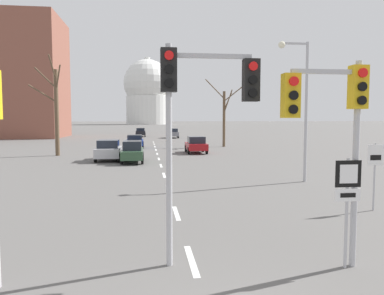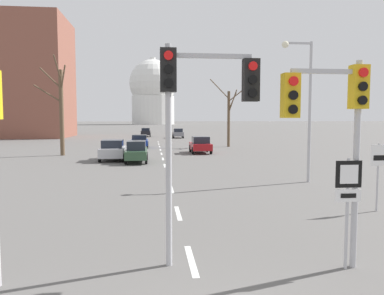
% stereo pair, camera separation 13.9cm
% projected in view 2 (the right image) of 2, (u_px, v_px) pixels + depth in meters
% --- Properties ---
extents(lane_stripe_0, '(0.16, 2.00, 0.01)m').
position_uv_depth(lane_stripe_0, '(191.00, 260.00, 8.93)').
color(lane_stripe_0, silver).
rests_on(lane_stripe_0, ground_plane).
extents(lane_stripe_1, '(0.16, 2.00, 0.01)m').
position_uv_depth(lane_stripe_1, '(178.00, 213.00, 13.39)').
color(lane_stripe_1, silver).
rests_on(lane_stripe_1, ground_plane).
extents(lane_stripe_2, '(0.16, 2.00, 0.01)m').
position_uv_depth(lane_stripe_2, '(171.00, 189.00, 17.85)').
color(lane_stripe_2, silver).
rests_on(lane_stripe_2, ground_plane).
extents(lane_stripe_3, '(0.16, 2.00, 0.01)m').
position_uv_depth(lane_stripe_3, '(167.00, 175.00, 22.31)').
color(lane_stripe_3, silver).
rests_on(lane_stripe_3, ground_plane).
extents(lane_stripe_4, '(0.16, 2.00, 0.01)m').
position_uv_depth(lane_stripe_4, '(165.00, 166.00, 26.77)').
color(lane_stripe_4, silver).
rests_on(lane_stripe_4, ground_plane).
extents(lane_stripe_5, '(0.16, 2.00, 0.01)m').
position_uv_depth(lane_stripe_5, '(163.00, 159.00, 31.23)').
color(lane_stripe_5, silver).
rests_on(lane_stripe_5, ground_plane).
extents(lane_stripe_6, '(0.16, 2.00, 0.01)m').
position_uv_depth(lane_stripe_6, '(161.00, 154.00, 35.70)').
color(lane_stripe_6, silver).
rests_on(lane_stripe_6, ground_plane).
extents(lane_stripe_7, '(0.16, 2.00, 0.01)m').
position_uv_depth(lane_stripe_7, '(160.00, 150.00, 40.16)').
color(lane_stripe_7, silver).
rests_on(lane_stripe_7, ground_plane).
extents(lane_stripe_8, '(0.16, 2.00, 0.01)m').
position_uv_depth(lane_stripe_8, '(159.00, 147.00, 44.62)').
color(lane_stripe_8, silver).
rests_on(lane_stripe_8, ground_plane).
extents(lane_stripe_9, '(0.16, 2.00, 0.01)m').
position_uv_depth(lane_stripe_9, '(159.00, 144.00, 49.08)').
color(lane_stripe_9, silver).
rests_on(lane_stripe_9, ground_plane).
extents(lane_stripe_10, '(0.16, 2.00, 0.01)m').
position_uv_depth(lane_stripe_10, '(158.00, 142.00, 53.54)').
color(lane_stripe_10, silver).
rests_on(lane_stripe_10, ground_plane).
extents(traffic_signal_near_right, '(1.92, 0.34, 4.66)m').
position_uv_depth(traffic_signal_near_right, '(334.00, 112.00, 8.21)').
color(traffic_signal_near_right, '#B2B2B7').
rests_on(traffic_signal_near_right, ground_plane).
extents(traffic_signal_centre_tall, '(2.24, 0.34, 5.04)m').
position_uv_depth(traffic_signal_centre_tall, '(197.00, 99.00, 8.42)').
color(traffic_signal_centre_tall, '#B2B2B7').
rests_on(traffic_signal_centre_tall, ground_plane).
extents(route_sign_post, '(0.60, 0.08, 2.51)m').
position_uv_depth(route_sign_post, '(348.00, 194.00, 8.30)').
color(route_sign_post, '#B2B2B7').
rests_on(route_sign_post, ground_plane).
extents(speed_limit_sign, '(0.60, 0.08, 2.49)m').
position_uv_depth(speed_limit_sign, '(378.00, 165.00, 13.54)').
color(speed_limit_sign, '#B2B2B7').
rests_on(speed_limit_sign, ground_plane).
extents(street_lamp_right, '(1.67, 0.36, 7.36)m').
position_uv_depth(street_lamp_right, '(305.00, 96.00, 19.56)').
color(street_lamp_right, '#B2B2B7').
rests_on(street_lamp_right, ground_plane).
extents(sedan_near_left, '(1.97, 3.96, 1.67)m').
position_uv_depth(sedan_near_left, '(113.00, 150.00, 30.08)').
color(sedan_near_left, '#B7B7BC').
rests_on(sedan_near_left, ground_plane).
extents(sedan_near_right, '(1.79, 4.30, 1.61)m').
position_uv_depth(sedan_near_right, '(146.00, 132.00, 68.75)').
color(sedan_near_right, black).
rests_on(sedan_near_right, ground_plane).
extents(sedan_mid_centre, '(1.68, 4.54, 1.66)m').
position_uv_depth(sedan_mid_centre, '(137.00, 151.00, 28.92)').
color(sedan_mid_centre, '#2D4C33').
rests_on(sedan_mid_centre, ground_plane).
extents(sedan_far_left, '(1.81, 3.83, 1.64)m').
position_uv_depth(sedan_far_left, '(178.00, 133.00, 64.23)').
color(sedan_far_left, slate).
rests_on(sedan_far_left, ground_plane).
extents(sedan_far_right, '(1.98, 4.19, 1.49)m').
position_uv_depth(sedan_far_right, '(140.00, 141.00, 42.88)').
color(sedan_far_right, navy).
rests_on(sedan_far_right, ground_plane).
extents(sedan_distant_centre, '(1.91, 3.93, 1.63)m').
position_uv_depth(sedan_distant_centre, '(200.00, 145.00, 36.39)').
color(sedan_distant_centre, maroon).
rests_on(sedan_distant_centre, ground_plane).
extents(bare_tree_left_near, '(3.08, 3.39, 8.85)m').
position_uv_depth(bare_tree_left_near, '(61.00, 108.00, 33.83)').
color(bare_tree_left_near, brown).
rests_on(bare_tree_left_near, ground_plane).
extents(bare_tree_right_near, '(4.02, 3.64, 8.14)m').
position_uv_depth(bare_tree_right_near, '(229.00, 115.00, 44.22)').
color(bare_tree_right_near, brown).
rests_on(bare_tree_right_near, ground_plane).
extents(capitol_dome, '(25.68, 25.68, 36.27)m').
position_uv_depth(capitol_dome, '(153.00, 92.00, 204.61)').
color(capitol_dome, silver).
rests_on(capitol_dome, ground_plane).
extents(apartment_block_left, '(18.00, 14.00, 20.89)m').
position_uv_depth(apartment_block_left, '(16.00, 78.00, 65.89)').
color(apartment_block_left, brown).
rests_on(apartment_block_left, ground_plane).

